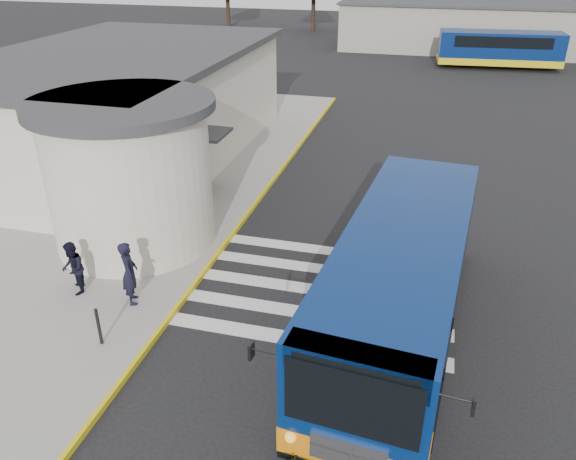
% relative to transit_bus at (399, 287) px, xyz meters
% --- Properties ---
extents(ground, '(140.00, 140.00, 0.00)m').
position_rel_transit_bus_xyz_m(ground, '(-1.96, 2.29, -1.47)').
color(ground, black).
rests_on(ground, ground).
extents(sidewalk, '(10.00, 34.00, 0.15)m').
position_rel_transit_bus_xyz_m(sidewalk, '(-10.96, 6.29, -1.39)').
color(sidewalk, gray).
rests_on(sidewalk, ground).
extents(curb_strip, '(0.12, 34.00, 0.16)m').
position_rel_transit_bus_xyz_m(curb_strip, '(-6.01, 6.29, -1.39)').
color(curb_strip, gold).
rests_on(curb_strip, ground).
extents(station_building, '(12.70, 18.70, 4.80)m').
position_rel_transit_bus_xyz_m(station_building, '(-12.80, 9.20, 1.10)').
color(station_building, beige).
rests_on(station_building, ground).
extents(crosswalk, '(8.00, 5.35, 0.01)m').
position_rel_transit_bus_xyz_m(crosswalk, '(-2.46, 1.49, -1.46)').
color(crosswalk, silver).
rests_on(crosswalk, ground).
extents(depot_building, '(26.40, 8.40, 4.20)m').
position_rel_transit_bus_xyz_m(depot_building, '(4.04, 44.29, 0.64)').
color(depot_building, gray).
rests_on(depot_building, ground).
extents(transit_bus, '(4.29, 11.10, 3.07)m').
position_rel_transit_bus_xyz_m(transit_bus, '(0.00, 0.00, 0.00)').
color(transit_bus, navy).
rests_on(transit_bus, ground).
extents(pedestrian_a, '(0.73, 0.82, 1.89)m').
position_rel_transit_bus_xyz_m(pedestrian_a, '(-7.29, -0.62, -0.38)').
color(pedestrian_a, black).
rests_on(pedestrian_a, sidewalk).
extents(pedestrian_b, '(0.93, 0.98, 1.60)m').
position_rel_transit_bus_xyz_m(pedestrian_b, '(-9.11, -0.61, -0.52)').
color(pedestrian_b, black).
rests_on(pedestrian_b, sidewalk).
extents(bollard, '(0.09, 0.09, 1.05)m').
position_rel_transit_bus_xyz_m(bollard, '(-7.16, -2.51, -0.79)').
color(bollard, black).
rests_on(bollard, sidewalk).
extents(far_bus_a, '(9.55, 3.33, 2.42)m').
position_rel_transit_bus_xyz_m(far_bus_a, '(4.70, 36.44, 0.10)').
color(far_bus_a, '#071B52').
rests_on(far_bus_a, ground).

